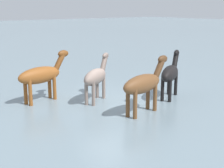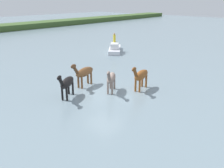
# 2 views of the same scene
# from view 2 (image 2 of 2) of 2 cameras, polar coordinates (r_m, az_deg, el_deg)

# --- Properties ---
(ground_plane) EXTENTS (162.63, 162.63, 0.00)m
(ground_plane) POSITION_cam_2_polar(r_m,az_deg,el_deg) (18.24, -1.86, -2.27)
(ground_plane) COLOR gray
(horse_chestnut_trailing) EXTENTS (2.40, 1.64, 1.99)m
(horse_chestnut_trailing) POSITION_cam_2_polar(r_m,az_deg,el_deg) (17.45, -10.37, 0.24)
(horse_chestnut_trailing) COLOR black
(horse_chestnut_trailing) RESTS_ON ground_plane
(horse_dun_straggler) EXTENTS (2.29, 1.68, 1.93)m
(horse_dun_straggler) POSITION_cam_2_polar(r_m,az_deg,el_deg) (18.28, -0.22, 1.33)
(horse_dun_straggler) COLOR gray
(horse_dun_straggler) RESTS_ON ground_plane
(horse_lead) EXTENTS (2.69, 1.00, 2.07)m
(horse_lead) POSITION_cam_2_polar(r_m,az_deg,el_deg) (19.57, -6.48, 2.67)
(horse_lead) COLOR brown
(horse_lead) RESTS_ON ground_plane
(horse_pinto_flank) EXTENTS (2.67, 1.02, 2.07)m
(horse_pinto_flank) POSITION_cam_2_polar(r_m,az_deg,el_deg) (18.83, 6.62, 1.98)
(horse_pinto_flank) COLOR brown
(horse_pinto_flank) RESTS_ON ground_plane
(boat_launch_far) EXTENTS (4.86, 4.32, 1.35)m
(boat_launch_far) POSITION_cam_2_polar(r_m,az_deg,el_deg) (32.63, 0.63, 7.98)
(boat_launch_far) COLOR silver
(boat_launch_far) RESTS_ON ground_plane
(person_helmsman_aft) EXTENTS (0.32, 0.32, 1.19)m
(person_helmsman_aft) POSITION_cam_2_polar(r_m,az_deg,el_deg) (32.71, 0.55, 10.56)
(person_helmsman_aft) COLOR yellow
(person_helmsman_aft) RESTS_ON boat_launch_far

